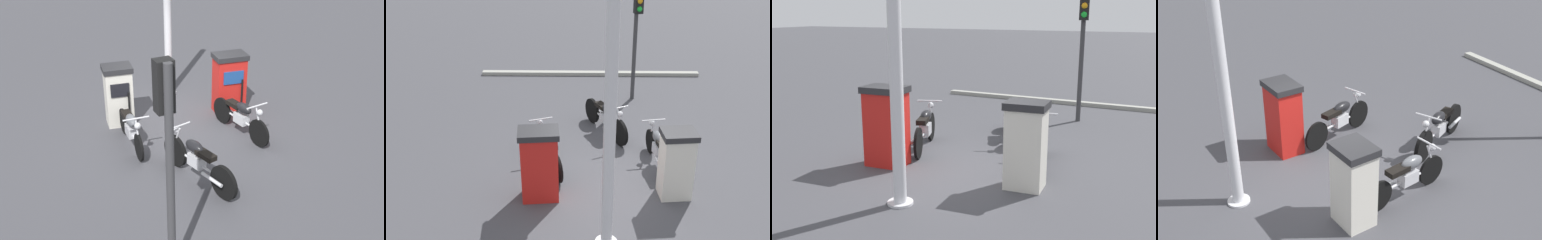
% 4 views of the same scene
% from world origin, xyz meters
% --- Properties ---
extents(ground_plane, '(120.00, 120.00, 0.00)m').
position_xyz_m(ground_plane, '(0.00, 0.00, 0.00)').
color(ground_plane, '#424247').
extents(fuel_pump_near, '(0.63, 0.71, 1.47)m').
position_xyz_m(fuel_pump_near, '(-0.57, -1.38, 0.75)').
color(fuel_pump_near, silver).
rests_on(fuel_pump_near, ground).
extents(fuel_pump_far, '(0.63, 0.83, 1.53)m').
position_xyz_m(fuel_pump_far, '(-0.57, 1.38, 0.78)').
color(fuel_pump_far, red).
rests_on(fuel_pump_far, ground).
extents(motorcycle_near_pump, '(1.89, 0.56, 0.93)m').
position_xyz_m(motorcycle_near_pump, '(0.63, -1.26, 0.46)').
color(motorcycle_near_pump, black).
rests_on(motorcycle_near_pump, ground).
extents(motorcycle_far_pump, '(1.93, 0.80, 0.96)m').
position_xyz_m(motorcycle_far_pump, '(0.69, 1.26, 0.48)').
color(motorcycle_far_pump, black).
rests_on(motorcycle_far_pump, ground).
extents(motorcycle_extra, '(2.00, 1.00, 0.98)m').
position_xyz_m(motorcycle_extra, '(2.29, -0.19, 0.46)').
color(motorcycle_extra, black).
rests_on(motorcycle_extra, ground).
extents(roadside_traffic_light, '(0.39, 0.28, 3.38)m').
position_xyz_m(roadside_traffic_light, '(4.55, -1.21, 2.33)').
color(roadside_traffic_light, '#38383A').
rests_on(roadside_traffic_light, ground).
extents(canopy_support_pole, '(0.40, 0.40, 4.47)m').
position_xyz_m(canopy_support_pole, '(-2.04, 0.14, 2.16)').
color(canopy_support_pole, silver).
rests_on(canopy_support_pole, ground).
extents(road_edge_kerb, '(0.55, 7.55, 0.12)m').
position_xyz_m(road_edge_kerb, '(6.80, 0.00, 0.06)').
color(road_edge_kerb, '#9E9E93').
rests_on(road_edge_kerb, ground).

